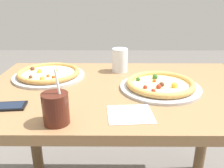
# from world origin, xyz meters

# --- Properties ---
(dining_table) EXTENTS (1.27, 0.80, 0.75)m
(dining_table) POSITION_xyz_m (0.00, 0.00, 0.63)
(dining_table) COLOR #936D47
(dining_table) RESTS_ON ground
(pizza_near) EXTENTS (0.36, 0.36, 0.04)m
(pizza_near) POSITION_xyz_m (0.18, -0.02, 0.77)
(pizza_near) COLOR #B7B7BC
(pizza_near) RESTS_ON dining_table
(pizza_far) EXTENTS (0.36, 0.36, 0.04)m
(pizza_far) POSITION_xyz_m (-0.37, 0.14, 0.77)
(pizza_far) COLOR #B7B7BC
(pizza_far) RESTS_ON dining_table
(drink_cup_colored) EXTENTS (0.09, 0.09, 0.19)m
(drink_cup_colored) POSITION_xyz_m (-0.22, -0.32, 0.80)
(drink_cup_colored) COLOR #4C1E14
(drink_cup_colored) RESTS_ON dining_table
(water_cup_clear) EXTENTS (0.08, 0.08, 0.13)m
(water_cup_clear) POSITION_xyz_m (0.00, 0.24, 0.82)
(water_cup_clear) COLOR silver
(water_cup_clear) RESTS_ON dining_table
(paper_napkin) EXTENTS (0.17, 0.16, 0.00)m
(paper_napkin) POSITION_xyz_m (0.02, -0.26, 0.75)
(paper_napkin) COLOR white
(paper_napkin) RESTS_ON dining_table
(cell_phone) EXTENTS (0.16, 0.09, 0.01)m
(cell_phone) POSITION_xyz_m (-0.45, -0.21, 0.75)
(cell_phone) COLOR black
(cell_phone) RESTS_ON dining_table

